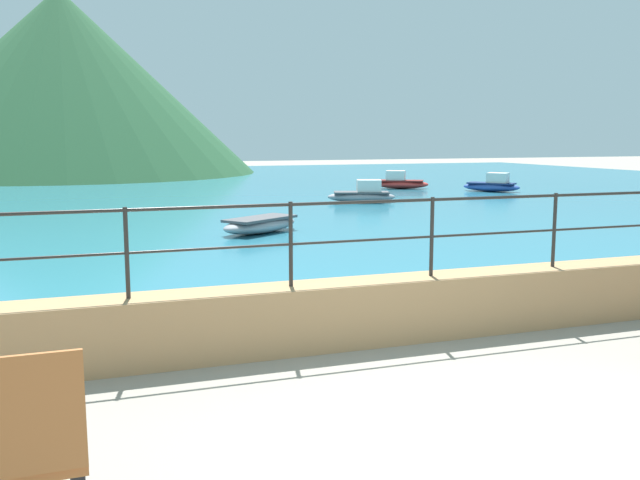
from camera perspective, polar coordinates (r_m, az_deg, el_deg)
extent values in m
plane|color=gray|center=(5.33, 17.82, -17.26)|extent=(120.00, 120.00, 0.00)
cube|color=tan|center=(7.83, 3.53, -5.82)|extent=(20.00, 0.56, 0.70)
cylinder|color=#282623|center=(7.08, -15.43, -1.03)|extent=(0.04, 0.04, 0.90)
cylinder|color=#282623|center=(7.39, -2.39, -0.35)|extent=(0.04, 0.04, 0.90)
cylinder|color=#282623|center=(8.04, 9.06, 0.27)|extent=(0.04, 0.04, 0.90)
cylinder|color=#282623|center=(8.96, 18.49, 0.77)|extent=(0.04, 0.04, 0.90)
cylinder|color=#282623|center=(7.63, 3.61, 3.10)|extent=(18.40, 0.04, 0.04)
cylinder|color=#282623|center=(7.68, 3.58, -0.02)|extent=(18.40, 0.03, 0.03)
cube|color=teal|center=(29.85, -13.91, 3.87)|extent=(64.00, 44.32, 0.06)
cone|color=#285633|center=(45.19, -20.20, 11.90)|extent=(22.63, 22.63, 10.82)
ellipsoid|color=gray|center=(16.31, -4.87, 1.23)|extent=(2.40, 2.05, 0.36)
cube|color=#4D4D51|center=(16.29, -4.87, 1.75)|extent=(1.95, 1.68, 0.06)
ellipsoid|color=red|center=(30.29, 6.63, 4.52)|extent=(2.44, 1.93, 0.36)
cube|color=maroon|center=(30.28, 6.63, 4.80)|extent=(1.98, 1.58, 0.06)
cube|color=silver|center=(30.28, 6.16, 5.24)|extent=(1.01, 0.95, 0.40)
ellipsoid|color=#2D4C9E|center=(29.30, 13.75, 4.20)|extent=(2.19, 2.32, 0.36)
cube|color=navy|center=(29.29, 13.76, 4.50)|extent=(1.79, 1.89, 0.06)
cube|color=silver|center=(29.21, 14.25, 4.92)|extent=(1.00, 1.02, 0.40)
ellipsoid|color=gray|center=(23.84, 3.38, 3.52)|extent=(2.47, 1.61, 0.36)
cube|color=#4D4D51|center=(23.83, 3.38, 3.87)|extent=(1.99, 1.33, 0.06)
cube|color=silver|center=(23.83, 3.99, 4.42)|extent=(0.96, 0.86, 0.40)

